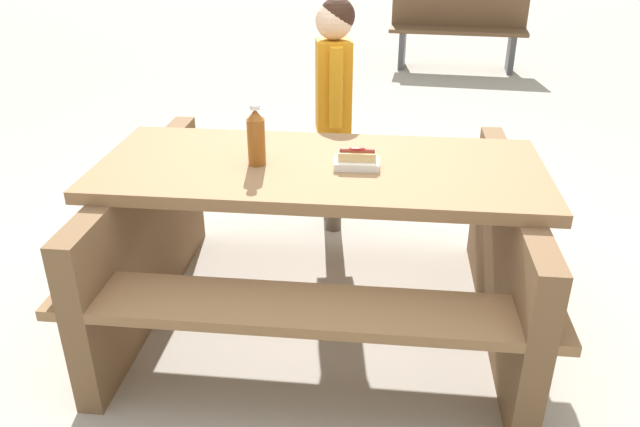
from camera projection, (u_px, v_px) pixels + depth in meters
name	position (u px, v px, depth m)	size (l,w,h in m)	color
ground_plane	(320.00, 316.00, 2.86)	(30.00, 30.00, 0.00)	#ADA599
picnic_table	(320.00, 230.00, 2.67)	(1.84, 1.45, 0.75)	olive
soda_bottle	(256.00, 137.00, 2.48)	(0.07, 0.07, 0.25)	brown
hotdog_tray	(357.00, 160.00, 2.48)	(0.18, 0.11, 0.08)	white
child_in_coat	(334.00, 87.00, 3.33)	(0.21, 0.31, 1.28)	brown
park_bench_near	(458.00, 28.00, 7.01)	(1.54, 0.56, 0.85)	brown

